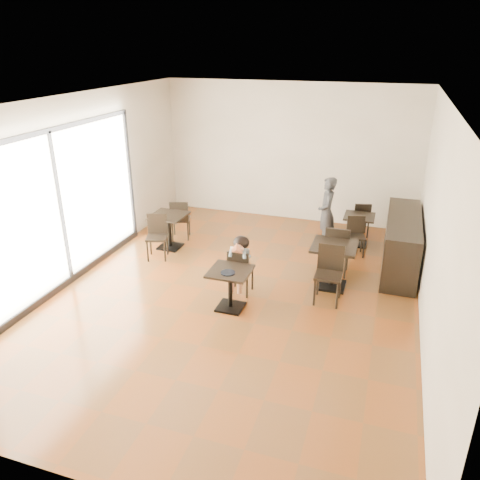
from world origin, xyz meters
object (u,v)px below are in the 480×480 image
at_px(chair_mid_b, 328,276).
at_px(chair_left_b, 157,238).
at_px(cafe_table_mid, 333,266).
at_px(child_chair, 241,271).
at_px(child_table, 230,289).
at_px(cafe_table_back, 358,230).
at_px(chair_left_a, 180,219).
at_px(cafe_table_left, 169,231).
at_px(chair_back_b, 356,237).
at_px(child, 241,265).
at_px(chair_back_a, 361,219).
at_px(chair_mid_a, 337,249).
at_px(adult_patron, 327,213).

bearing_deg(chair_mid_b, chair_left_b, 168.61).
bearing_deg(cafe_table_mid, child_chair, -154.46).
xyz_separation_m(child_table, child_chair, (0.00, 0.55, 0.07)).
relative_size(cafe_table_back, chair_left_a, 0.74).
distance_m(cafe_table_left, chair_back_b, 3.81).
bearing_deg(child, child_table, -90.00).
bearing_deg(cafe_table_left, chair_back_b, 12.65).
height_order(chair_mid_b, chair_back_a, chair_mid_b).
relative_size(child, chair_mid_a, 1.08).
bearing_deg(child_table, child_chair, 90.00).
relative_size(chair_mid_a, chair_back_a, 1.22).
relative_size(child_table, cafe_table_left, 0.93).
xyz_separation_m(cafe_table_left, chair_left_b, (0.00, -0.55, 0.07)).
bearing_deg(cafe_table_back, cafe_table_mid, -97.17).
xyz_separation_m(child, chair_mid_b, (1.46, 0.15, -0.04)).
bearing_deg(child_table, chair_back_a, 65.93).
bearing_deg(chair_mid_b, child_table, -155.18).
relative_size(child, chair_back_b, 1.32).
height_order(chair_mid_a, chair_back_b, chair_mid_a).
height_order(child_table, chair_mid_b, chair_mid_b).
height_order(child_chair, chair_mid_b, chair_mid_b).
height_order(child_table, cafe_table_left, cafe_table_left).
xyz_separation_m(cafe_table_back, chair_back_b, (0.00, -0.55, 0.07)).
xyz_separation_m(cafe_table_mid, chair_left_b, (-3.46, 0.10, 0.04)).
distance_m(child, adult_patron, 2.66).
distance_m(child_table, child, 0.58).
distance_m(child, cafe_table_back, 3.23).
bearing_deg(chair_left_a, child_table, 110.96).
bearing_deg(cafe_table_mid, adult_patron, 102.76).
distance_m(child_chair, chair_mid_b, 1.46).
xyz_separation_m(child_chair, adult_patron, (1.06, 2.43, 0.34)).
bearing_deg(cafe_table_left, cafe_table_mid, -10.68).
distance_m(adult_patron, chair_mid_a, 1.28).
bearing_deg(chair_mid_a, child_chair, 39.83).
bearing_deg(child, adult_patron, 66.41).
xyz_separation_m(cafe_table_back, chair_left_b, (-3.72, -1.93, 0.11)).
bearing_deg(child_table, chair_left_b, 146.11).
height_order(chair_mid_a, chair_left_a, chair_mid_a).
bearing_deg(chair_back_a, chair_left_b, 20.30).
xyz_separation_m(chair_mid_a, chair_left_a, (-3.46, 0.65, -0.04)).
bearing_deg(cafe_table_left, chair_back_a, 27.48).
xyz_separation_m(child, cafe_table_left, (-2.01, 1.35, -0.15)).
bearing_deg(chair_left_b, chair_back_b, 2.04).
bearing_deg(chair_mid_b, child, -175.01).
xyz_separation_m(adult_patron, chair_back_b, (0.65, -0.25, -0.36)).
bearing_deg(child_table, chair_back_b, 57.93).
bearing_deg(chair_left_b, child_chair, -40.07).
distance_m(cafe_table_mid, chair_mid_a, 0.56).
height_order(child_chair, chair_back_b, child_chair).
bearing_deg(cafe_table_mid, cafe_table_back, 82.83).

